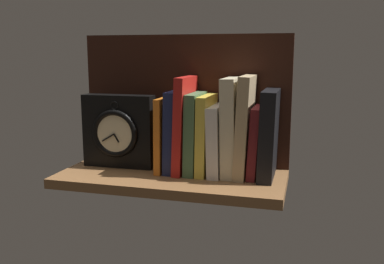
# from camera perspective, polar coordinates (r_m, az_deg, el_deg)

# --- Properties ---
(ground_plane) EXTENTS (0.60, 0.26, 0.03)m
(ground_plane) POSITION_cam_1_polar(r_m,az_deg,el_deg) (1.15, -2.73, -6.19)
(ground_plane) COLOR brown
(back_panel) EXTENTS (0.60, 0.01, 0.37)m
(back_panel) POSITION_cam_1_polar(r_m,az_deg,el_deg) (1.23, -0.98, 4.26)
(back_panel) COLOR black
(back_panel) RESTS_ON ground_plane
(book_orange_pandolfini) EXTENTS (0.02, 0.14, 0.20)m
(book_orange_pandolfini) POSITION_cam_1_polar(r_m,az_deg,el_deg) (1.17, -3.59, -0.24)
(book_orange_pandolfini) COLOR orange
(book_orange_pandolfini) RESTS_ON ground_plane
(book_navy_bierce) EXTENTS (0.04, 0.14, 0.22)m
(book_navy_bierce) POSITION_cam_1_polar(r_m,az_deg,el_deg) (1.16, -2.35, 0.12)
(book_navy_bierce) COLOR #192147
(book_navy_bierce) RESTS_ON ground_plane
(book_red_requiem) EXTENTS (0.03, 0.15, 0.26)m
(book_red_requiem) POSITION_cam_1_polar(r_m,az_deg,el_deg) (1.14, -0.94, 1.00)
(book_red_requiem) COLOR red
(book_red_requiem) RESTS_ON ground_plane
(book_green_romantic) EXTENTS (0.03, 0.14, 0.21)m
(book_green_romantic) POSITION_cam_1_polar(r_m,az_deg,el_deg) (1.14, 0.45, -0.11)
(book_green_romantic) COLOR #476B44
(book_green_romantic) RESTS_ON ground_plane
(book_yellow_seinlanguage) EXTENTS (0.03, 0.15, 0.21)m
(book_yellow_seinlanguage) POSITION_cam_1_polar(r_m,az_deg,el_deg) (1.13, 1.91, -0.31)
(book_yellow_seinlanguage) COLOR gold
(book_yellow_seinlanguage) RESTS_ON ground_plane
(book_white_catcher) EXTENTS (0.04, 0.15, 0.18)m
(book_white_catcher) POSITION_cam_1_polar(r_m,az_deg,el_deg) (1.13, 3.42, -1.03)
(book_white_catcher) COLOR silver
(book_white_catcher) RESTS_ON ground_plane
(book_cream_twain) EXTENTS (0.04, 0.13, 0.25)m
(book_cream_twain) POSITION_cam_1_polar(r_m,az_deg,el_deg) (1.12, 5.25, 0.68)
(book_cream_twain) COLOR beige
(book_cream_twain) RESTS_ON ground_plane
(book_tan_shortstories) EXTENTS (0.04, 0.15, 0.26)m
(book_tan_shortstories) POSITION_cam_1_polar(r_m,az_deg,el_deg) (1.11, 7.05, 0.75)
(book_tan_shortstories) COLOR tan
(book_tan_shortstories) RESTS_ON ground_plane
(book_maroon_dawkins) EXTENTS (0.03, 0.13, 0.18)m
(book_maroon_dawkins) POSITION_cam_1_polar(r_m,az_deg,el_deg) (1.11, 8.47, -1.30)
(book_maroon_dawkins) COLOR maroon
(book_maroon_dawkins) RESTS_ON ground_plane
(book_black_skeptic) EXTENTS (0.04, 0.16, 0.23)m
(book_black_skeptic) POSITION_cam_1_polar(r_m,az_deg,el_deg) (1.11, 10.19, -0.28)
(book_black_skeptic) COLOR black
(book_black_skeptic) RESTS_ON ground_plane
(framed_clock) EXTENTS (0.20, 0.06, 0.20)m
(framed_clock) POSITION_cam_1_polar(r_m,az_deg,el_deg) (1.21, -9.78, 0.08)
(framed_clock) COLOR black
(framed_clock) RESTS_ON ground_plane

